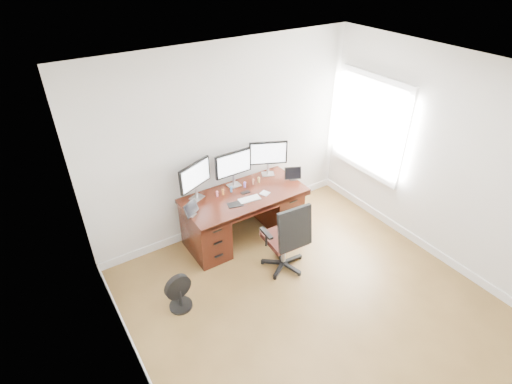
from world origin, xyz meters
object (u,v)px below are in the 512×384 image
keyboard (249,199)px  desk (243,214)px  monitor_center (233,165)px  office_chair (286,248)px  floor_fan (179,293)px

keyboard → desk: bearing=94.0°
monitor_center → desk: bearing=-90.2°
desk → office_chair: office_chair is taller
desk → keyboard: keyboard is taller
office_chair → monitor_center: bearing=99.8°
desk → monitor_center: 0.72m
monitor_center → keyboard: bearing=-91.4°
office_chair → monitor_center: (-0.11, 1.11, 0.74)m
office_chair → keyboard: bearing=104.0°
floor_fan → office_chair: bearing=-13.2°
floor_fan → keyboard: size_ratio=1.62×
floor_fan → keyboard: (1.32, 0.54, 0.53)m
desk → keyboard: size_ratio=5.81×
office_chair → keyboard: office_chair is taller
desk → keyboard: 0.40m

